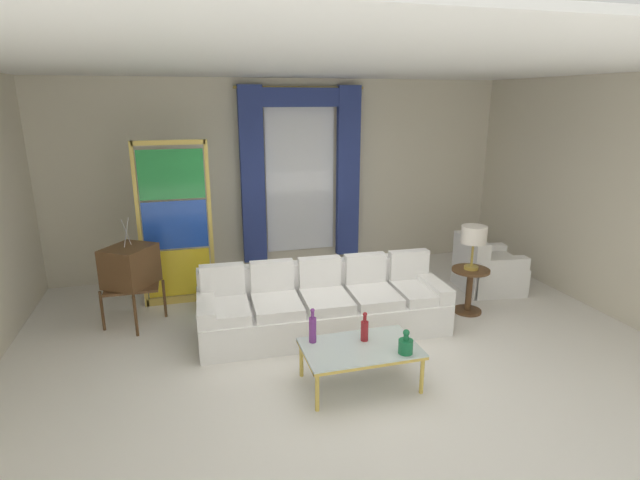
# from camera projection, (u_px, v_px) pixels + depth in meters

# --- Properties ---
(ground_plane) EXTENTS (16.00, 16.00, 0.00)m
(ground_plane) POSITION_uv_depth(u_px,v_px,m) (344.00, 353.00, 5.44)
(ground_plane) COLOR white
(wall_rear) EXTENTS (8.00, 0.12, 3.00)m
(wall_rear) POSITION_uv_depth(u_px,v_px,m) (285.00, 177.00, 7.86)
(wall_rear) COLOR beige
(wall_rear) RESTS_ON ground
(wall_right) EXTENTS (0.12, 7.00, 3.00)m
(wall_right) POSITION_uv_depth(u_px,v_px,m) (593.00, 193.00, 6.54)
(wall_right) COLOR beige
(wall_right) RESTS_ON ground
(ceiling_slab) EXTENTS (8.00, 7.60, 0.04)m
(ceiling_slab) POSITION_uv_depth(u_px,v_px,m) (324.00, 68.00, 5.35)
(ceiling_slab) COLOR white
(curtained_window) EXTENTS (2.00, 0.17, 2.70)m
(curtained_window) POSITION_uv_depth(u_px,v_px,m) (301.00, 162.00, 7.70)
(curtained_window) COLOR white
(curtained_window) RESTS_ON ground
(couch_white_long) EXTENTS (2.95, 1.03, 0.86)m
(couch_white_long) POSITION_uv_depth(u_px,v_px,m) (323.00, 306.00, 5.93)
(couch_white_long) COLOR white
(couch_white_long) RESTS_ON ground
(coffee_table) EXTENTS (1.11, 0.68, 0.41)m
(coffee_table) POSITION_uv_depth(u_px,v_px,m) (360.00, 350.00, 4.74)
(coffee_table) COLOR silver
(coffee_table) RESTS_ON ground
(bottle_blue_decanter) EXTENTS (0.14, 0.14, 0.24)m
(bottle_blue_decanter) POSITION_uv_depth(u_px,v_px,m) (406.00, 345.00, 4.59)
(bottle_blue_decanter) COLOR #196B3D
(bottle_blue_decanter) RESTS_ON coffee_table
(bottle_crystal_tall) EXTENTS (0.07, 0.07, 0.35)m
(bottle_crystal_tall) POSITION_uv_depth(u_px,v_px,m) (313.00, 328.00, 4.78)
(bottle_crystal_tall) COLOR #753384
(bottle_crystal_tall) RESTS_ON coffee_table
(bottle_amber_squat) EXTENTS (0.08, 0.08, 0.30)m
(bottle_amber_squat) POSITION_uv_depth(u_px,v_px,m) (365.00, 329.00, 4.82)
(bottle_amber_squat) COLOR maroon
(bottle_amber_squat) RESTS_ON coffee_table
(vintage_tv) EXTENTS (0.75, 0.77, 1.35)m
(vintage_tv) POSITION_uv_depth(u_px,v_px,m) (130.00, 268.00, 5.96)
(vintage_tv) COLOR brown
(vintage_tv) RESTS_ON ground
(armchair_white) EXTENTS (0.92, 0.91, 0.80)m
(armchair_white) POSITION_uv_depth(u_px,v_px,m) (485.00, 271.00, 7.19)
(armchair_white) COLOR white
(armchair_white) RESTS_ON ground
(stained_glass_divider) EXTENTS (0.95, 0.05, 2.20)m
(stained_glass_divider) POSITION_uv_depth(u_px,v_px,m) (176.00, 228.00, 6.50)
(stained_glass_divider) COLOR gold
(stained_glass_divider) RESTS_ON ground
(peacock_figurine) EXTENTS (0.44, 0.60, 0.50)m
(peacock_figurine) POSITION_uv_depth(u_px,v_px,m) (215.00, 295.00, 6.46)
(peacock_figurine) COLOR beige
(peacock_figurine) RESTS_ON ground
(round_side_table) EXTENTS (0.48, 0.48, 0.59)m
(round_side_table) POSITION_uv_depth(u_px,v_px,m) (469.00, 286.00, 6.40)
(round_side_table) COLOR brown
(round_side_table) RESTS_ON ground
(table_lamp_brass) EXTENTS (0.32, 0.32, 0.57)m
(table_lamp_brass) POSITION_uv_depth(u_px,v_px,m) (474.00, 237.00, 6.21)
(table_lamp_brass) COLOR #B29338
(table_lamp_brass) RESTS_ON round_side_table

